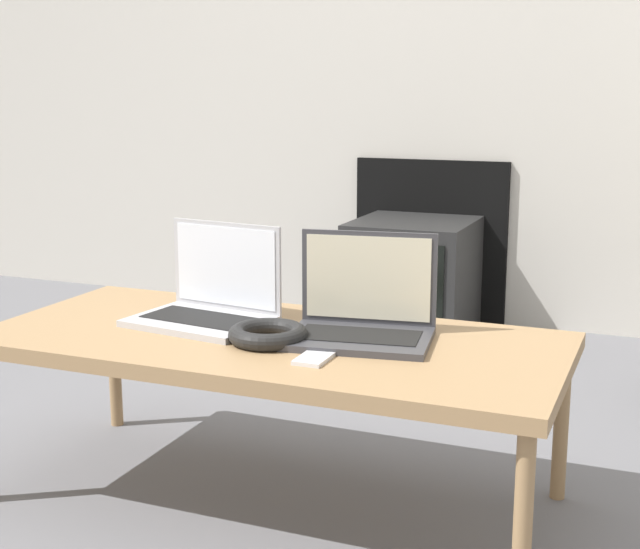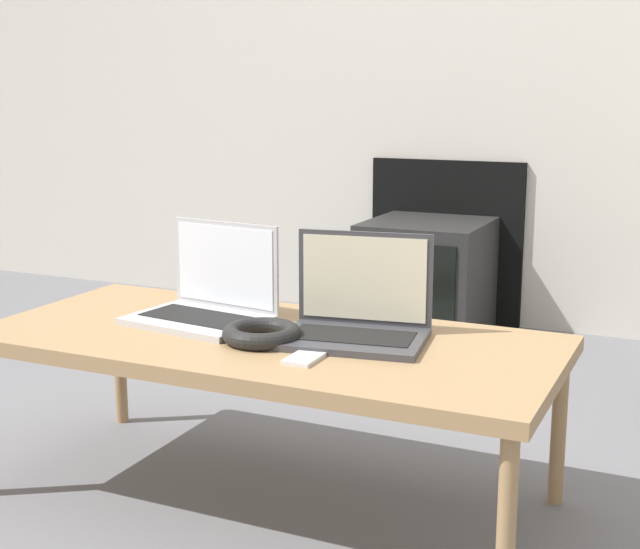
% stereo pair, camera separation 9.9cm
% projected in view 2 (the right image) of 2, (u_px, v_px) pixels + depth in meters
% --- Properties ---
extents(ground_plane, '(14.00, 14.00, 0.00)m').
position_uv_depth(ground_plane, '(244.00, 519.00, 2.07)').
color(ground_plane, slate).
extents(wall_back, '(7.00, 0.08, 2.60)m').
position_uv_depth(wall_back, '(483.00, 10.00, 3.58)').
color(wall_back, beige).
rests_on(wall_back, ground_plane).
extents(table, '(1.36, 0.62, 0.41)m').
position_uv_depth(table, '(267.00, 348.00, 2.10)').
color(table, '#9E7A51').
rests_on(table, ground_plane).
extents(laptop_left, '(0.35, 0.28, 0.24)m').
position_uv_depth(laptop_left, '(208.00, 299.00, 2.22)').
color(laptop_left, '#B2B2B7').
rests_on(laptop_left, table).
extents(laptop_right, '(0.36, 0.29, 0.24)m').
position_uv_depth(laptop_right, '(357.00, 316.00, 2.06)').
color(laptop_right, '#38383D').
rests_on(laptop_right, table).
extents(headphones, '(0.18, 0.18, 0.04)m').
position_uv_depth(headphones, '(262.00, 334.00, 2.03)').
color(headphones, black).
rests_on(headphones, table).
extents(phone, '(0.06, 0.14, 0.01)m').
position_uv_depth(phone, '(308.00, 356.00, 1.91)').
color(phone, silver).
rests_on(phone, table).
extents(tv, '(0.46, 0.49, 0.46)m').
position_uv_depth(tv, '(426.00, 278.00, 3.58)').
color(tv, black).
rests_on(tv, ground_plane).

